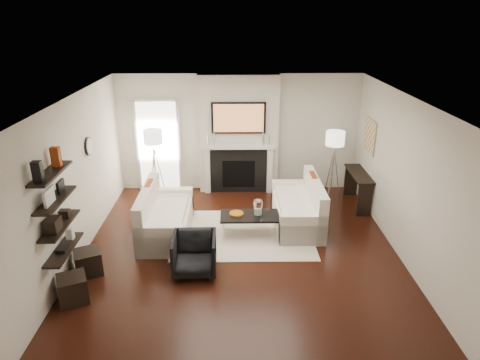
{
  "coord_description": "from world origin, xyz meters",
  "views": [
    {
      "loc": [
        -0.11,
        -6.51,
        3.98
      ],
      "look_at": [
        0.0,
        0.6,
        1.15
      ],
      "focal_mm": 32.0,
      "sensor_mm": 36.0,
      "label": 1
    }
  ],
  "objects_px": {
    "lamp_left_shade": "(153,137)",
    "lamp_right_shade": "(335,138)",
    "loveseat_left_base": "(167,224)",
    "armchair": "(194,252)",
    "loveseat_right_base": "(297,214)",
    "ottoman_near": "(88,262)",
    "coffee_table": "(250,216)"
  },
  "relations": [
    {
      "from": "lamp_left_shade",
      "to": "lamp_right_shade",
      "type": "bearing_deg",
      "value": -2.71
    },
    {
      "from": "loveseat_left_base",
      "to": "armchair",
      "type": "relative_size",
      "value": 2.53
    },
    {
      "from": "loveseat_left_base",
      "to": "loveseat_right_base",
      "type": "height_order",
      "value": "same"
    },
    {
      "from": "loveseat_right_base",
      "to": "armchair",
      "type": "distance_m",
      "value": 2.51
    },
    {
      "from": "loveseat_left_base",
      "to": "armchair",
      "type": "height_order",
      "value": "armchair"
    },
    {
      "from": "loveseat_right_base",
      "to": "ottoman_near",
      "type": "relative_size",
      "value": 4.5
    },
    {
      "from": "coffee_table",
      "to": "ottoman_near",
      "type": "height_order",
      "value": "coffee_table"
    },
    {
      "from": "lamp_right_shade",
      "to": "coffee_table",
      "type": "bearing_deg",
      "value": -140.28
    },
    {
      "from": "loveseat_right_base",
      "to": "armchair",
      "type": "height_order",
      "value": "armchair"
    },
    {
      "from": "coffee_table",
      "to": "lamp_right_shade",
      "type": "bearing_deg",
      "value": 39.72
    },
    {
      "from": "loveseat_right_base",
      "to": "lamp_right_shade",
      "type": "distance_m",
      "value": 1.9
    },
    {
      "from": "coffee_table",
      "to": "lamp_left_shade",
      "type": "relative_size",
      "value": 2.75
    },
    {
      "from": "loveseat_right_base",
      "to": "lamp_left_shade",
      "type": "relative_size",
      "value": 4.5
    },
    {
      "from": "coffee_table",
      "to": "ottoman_near",
      "type": "distance_m",
      "value": 2.93
    },
    {
      "from": "coffee_table",
      "to": "loveseat_left_base",
      "type": "bearing_deg",
      "value": 177.63
    },
    {
      "from": "coffee_table",
      "to": "lamp_right_shade",
      "type": "height_order",
      "value": "lamp_right_shade"
    },
    {
      "from": "armchair",
      "to": "ottoman_near",
      "type": "bearing_deg",
      "value": 179.64
    },
    {
      "from": "loveseat_left_base",
      "to": "loveseat_right_base",
      "type": "bearing_deg",
      "value": 8.55
    },
    {
      "from": "coffee_table",
      "to": "loveseat_right_base",
      "type": "bearing_deg",
      "value": 25.04
    },
    {
      "from": "lamp_right_shade",
      "to": "ottoman_near",
      "type": "relative_size",
      "value": 1.0
    },
    {
      "from": "loveseat_right_base",
      "to": "lamp_left_shade",
      "type": "distance_m",
      "value": 3.48
    },
    {
      "from": "loveseat_right_base",
      "to": "ottoman_near",
      "type": "height_order",
      "value": "loveseat_right_base"
    },
    {
      "from": "armchair",
      "to": "lamp_left_shade",
      "type": "bearing_deg",
      "value": 109.38
    },
    {
      "from": "loveseat_right_base",
      "to": "armchair",
      "type": "relative_size",
      "value": 2.53
    },
    {
      "from": "loveseat_right_base",
      "to": "coffee_table",
      "type": "bearing_deg",
      "value": -154.96
    },
    {
      "from": "lamp_right_shade",
      "to": "ottoman_near",
      "type": "height_order",
      "value": "lamp_right_shade"
    },
    {
      "from": "armchair",
      "to": "loveseat_right_base",
      "type": "bearing_deg",
      "value": 40.04
    },
    {
      "from": "loveseat_right_base",
      "to": "lamp_left_shade",
      "type": "bearing_deg",
      "value": 156.62
    },
    {
      "from": "loveseat_left_base",
      "to": "coffee_table",
      "type": "distance_m",
      "value": 1.58
    },
    {
      "from": "ottoman_near",
      "to": "loveseat_left_base",
      "type": "bearing_deg",
      "value": 50.05
    },
    {
      "from": "loveseat_right_base",
      "to": "lamp_right_shade",
      "type": "height_order",
      "value": "lamp_right_shade"
    },
    {
      "from": "loveseat_left_base",
      "to": "ottoman_near",
      "type": "distance_m",
      "value": 1.69
    }
  ]
}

